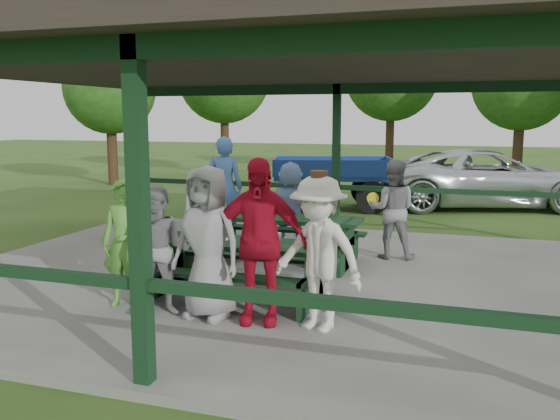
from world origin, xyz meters
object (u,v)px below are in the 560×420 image
(contestant_white_fedora, at_px, (318,253))
(farm_trailer, at_px, (332,182))
(picnic_table_far, at_px, (281,233))
(contestant_grey_left, at_px, (160,251))
(contestant_red, at_px, (258,241))
(spectator_blue, at_px, (224,187))
(pickup_truck, at_px, (487,179))
(contestant_grey_mid, at_px, (207,242))
(contestant_green, at_px, (125,244))
(spectator_grey, at_px, (392,209))
(picnic_table_near, at_px, (239,262))
(spectator_lblue, at_px, (290,205))

(contestant_white_fedora, bearing_deg, farm_trailer, 121.25)
(picnic_table_far, distance_m, contestant_grey_left, 2.99)
(contestant_red, height_order, contestant_white_fedora, contestant_red)
(spectator_blue, xyz_separation_m, pickup_truck, (4.94, 6.39, -0.30))
(contestant_grey_mid, bearing_deg, picnic_table_far, 98.44)
(contestant_grey_left, xyz_separation_m, contestant_red, (1.19, 0.12, 0.17))
(contestant_green, xyz_separation_m, farm_trailer, (0.48, 9.19, -0.16))
(spectator_blue, bearing_deg, farm_trailer, -117.37)
(contestant_green, height_order, pickup_truck, contestant_green)
(farm_trailer, bearing_deg, contestant_white_fedora, -93.68)
(contestant_grey_mid, relative_size, contestant_white_fedora, 1.01)
(spectator_blue, bearing_deg, spectator_grey, 152.54)
(contestant_grey_mid, distance_m, spectator_grey, 4.03)
(picnic_table_near, xyz_separation_m, spectator_grey, (1.60, 2.85, 0.35))
(spectator_grey, bearing_deg, picnic_table_near, 54.96)
(contestant_grey_left, bearing_deg, spectator_lblue, 65.93)
(contestant_green, height_order, contestant_red, contestant_red)
(contestant_red, distance_m, contestant_white_fedora, 0.72)
(picnic_table_near, relative_size, farm_trailer, 0.57)
(spectator_grey, relative_size, pickup_truck, 0.29)
(contestant_red, bearing_deg, pickup_truck, 66.83)
(spectator_lblue, relative_size, spectator_blue, 0.79)
(contestant_grey_left, relative_size, spectator_blue, 0.79)
(contestant_green, xyz_separation_m, contestant_grey_mid, (1.15, -0.07, 0.10))
(spectator_blue, bearing_deg, contestant_grey_left, 88.35)
(contestant_green, bearing_deg, picnic_table_far, 55.00)
(picnic_table_near, height_order, contestant_red, contestant_red)
(picnic_table_far, xyz_separation_m, contestant_white_fedora, (1.35, -2.82, 0.39))
(contestant_grey_mid, xyz_separation_m, spectator_blue, (-1.69, 4.38, 0.09))
(spectator_lblue, height_order, spectator_grey, spectator_grey)
(contestant_grey_left, distance_m, spectator_blue, 4.61)
(contestant_grey_left, distance_m, spectator_grey, 4.38)
(picnic_table_near, xyz_separation_m, farm_trailer, (-0.72, 8.42, 0.16))
(spectator_lblue, distance_m, spectator_grey, 1.83)
(contestant_red, bearing_deg, picnic_table_far, 93.53)
(spectator_lblue, xyz_separation_m, pickup_truck, (3.43, 6.94, -0.09))
(contestant_green, relative_size, contestant_grey_mid, 0.88)
(contestant_white_fedora, height_order, spectator_blue, spectator_blue)
(contestant_grey_left, bearing_deg, picnic_table_far, 61.17)
(contestant_grey_mid, bearing_deg, spectator_blue, 118.94)
(picnic_table_near, relative_size, contestant_white_fedora, 1.35)
(picnic_table_near, distance_m, pickup_truck, 10.44)
(contestant_green, height_order, spectator_blue, spectator_blue)
(contestant_green, distance_m, contestant_grey_left, 0.60)
(contestant_red, height_order, spectator_lblue, contestant_red)
(picnic_table_near, distance_m, contestant_grey_mid, 0.94)
(contestant_grey_mid, xyz_separation_m, farm_trailer, (-0.67, 9.26, -0.27))
(picnic_table_near, bearing_deg, spectator_lblue, 94.18)
(picnic_table_far, bearing_deg, farm_trailer, 95.72)
(contestant_red, height_order, spectator_grey, contestant_red)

